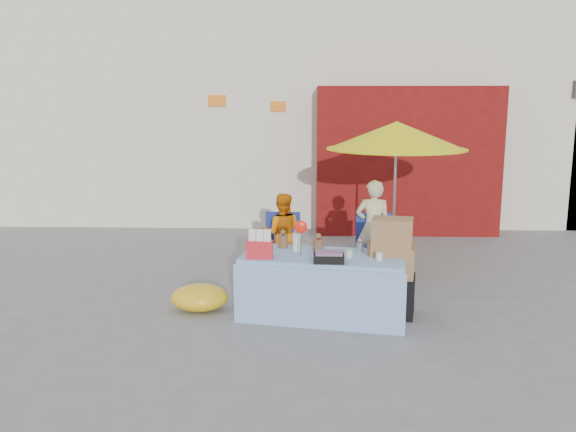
{
  "coord_description": "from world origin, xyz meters",
  "views": [
    {
      "loc": [
        0.43,
        -6.6,
        2.41
      ],
      "look_at": [
        0.2,
        0.6,
        1.0
      ],
      "focal_mm": 38.0,
      "sensor_mm": 36.0,
      "label": 1
    }
  ],
  "objects_px": {
    "market_table": "(323,285)",
    "vendor_beige": "(373,227)",
    "chair_right": "(373,258)",
    "box_stack": "(392,271)",
    "umbrella": "(397,136)",
    "chair_left": "(282,257)",
    "vendor_orange": "(282,233)"
  },
  "relations": [
    {
      "from": "umbrella",
      "to": "chair_right",
      "type": "bearing_deg",
      "value": -136.48
    },
    {
      "from": "market_table",
      "to": "vendor_orange",
      "type": "xyz_separation_m",
      "value": [
        -0.53,
        1.68,
        0.2
      ]
    },
    {
      "from": "chair_right",
      "to": "vendor_beige",
      "type": "distance_m",
      "value": 0.42
    },
    {
      "from": "vendor_beige",
      "to": "box_stack",
      "type": "distance_m",
      "value": 1.64
    },
    {
      "from": "chair_right",
      "to": "vendor_orange",
      "type": "xyz_separation_m",
      "value": [
        -1.25,
        0.13,
        0.31
      ]
    },
    {
      "from": "market_table",
      "to": "vendor_beige",
      "type": "height_order",
      "value": "vendor_beige"
    },
    {
      "from": "market_table",
      "to": "chair_left",
      "type": "height_order",
      "value": "market_table"
    },
    {
      "from": "market_table",
      "to": "vendor_orange",
      "type": "distance_m",
      "value": 1.78
    },
    {
      "from": "chair_right",
      "to": "vendor_orange",
      "type": "height_order",
      "value": "vendor_orange"
    },
    {
      "from": "market_table",
      "to": "chair_right",
      "type": "bearing_deg",
      "value": 75.24
    },
    {
      "from": "chair_left",
      "to": "box_stack",
      "type": "relative_size",
      "value": 0.77
    },
    {
      "from": "chair_right",
      "to": "box_stack",
      "type": "distance_m",
      "value": 1.52
    },
    {
      "from": "chair_left",
      "to": "umbrella",
      "type": "xyz_separation_m",
      "value": [
        1.55,
        0.28,
        1.64
      ]
    },
    {
      "from": "chair_right",
      "to": "vendor_orange",
      "type": "relative_size",
      "value": 0.76
    },
    {
      "from": "chair_left",
      "to": "vendor_orange",
      "type": "distance_m",
      "value": 0.33
    },
    {
      "from": "chair_right",
      "to": "umbrella",
      "type": "xyz_separation_m",
      "value": [
        0.3,
        0.28,
        1.64
      ]
    },
    {
      "from": "market_table",
      "to": "chair_left",
      "type": "bearing_deg",
      "value": 119.01
    },
    {
      "from": "umbrella",
      "to": "market_table",
      "type": "bearing_deg",
      "value": -119.18
    },
    {
      "from": "market_table",
      "to": "vendor_beige",
      "type": "distance_m",
      "value": 1.86
    },
    {
      "from": "chair_left",
      "to": "umbrella",
      "type": "height_order",
      "value": "umbrella"
    },
    {
      "from": "market_table",
      "to": "vendor_beige",
      "type": "bearing_deg",
      "value": 77.04
    },
    {
      "from": "umbrella",
      "to": "box_stack",
      "type": "relative_size",
      "value": 1.88
    },
    {
      "from": "box_stack",
      "to": "vendor_orange",
      "type": "bearing_deg",
      "value": 128.36
    },
    {
      "from": "market_table",
      "to": "box_stack",
      "type": "bearing_deg",
      "value": 14.14
    },
    {
      "from": "vendor_beige",
      "to": "umbrella",
      "type": "height_order",
      "value": "umbrella"
    },
    {
      "from": "chair_left",
      "to": "market_table",
      "type": "bearing_deg",
      "value": -68.87
    },
    {
      "from": "market_table",
      "to": "vendor_beige",
      "type": "relative_size",
      "value": 1.48
    },
    {
      "from": "market_table",
      "to": "box_stack",
      "type": "distance_m",
      "value": 0.78
    },
    {
      "from": "box_stack",
      "to": "umbrella",
      "type": "bearing_deg",
      "value": 81.78
    },
    {
      "from": "chair_left",
      "to": "chair_right",
      "type": "height_order",
      "value": "same"
    },
    {
      "from": "box_stack",
      "to": "chair_right",
      "type": "bearing_deg",
      "value": 91.59
    },
    {
      "from": "chair_right",
      "to": "vendor_orange",
      "type": "bearing_deg",
      "value": 176.3
    }
  ]
}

